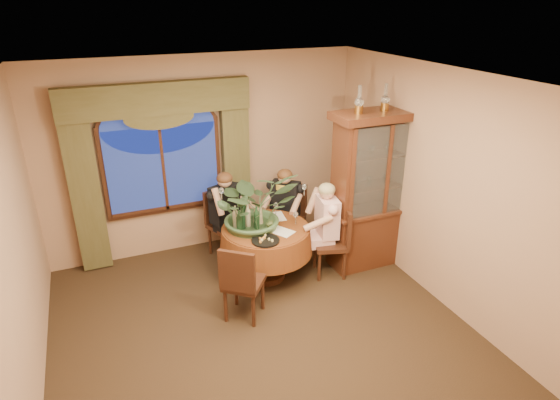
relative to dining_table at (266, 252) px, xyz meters
name	(u,v)px	position (x,y,z in m)	size (l,w,h in m)	color
floor	(269,343)	(-0.45, -1.25, -0.38)	(5.00, 5.00, 0.00)	black
wall_back	(204,155)	(-0.45, 1.25, 1.02)	(4.50, 4.50, 0.00)	#A27B61
wall_right	(451,195)	(1.80, -1.25, 1.02)	(5.00, 5.00, 0.00)	#A27B61
ceiling	(266,84)	(-0.45, -1.25, 2.42)	(5.00, 5.00, 0.00)	white
window	(163,169)	(-1.05, 1.18, 0.92)	(1.62, 0.10, 1.32)	navy
arched_transom	(157,113)	(-1.05, 1.18, 1.71)	(1.60, 0.06, 0.44)	navy
drapery_left	(85,189)	(-2.08, 1.13, 0.80)	(0.38, 0.14, 2.32)	#44401F
drapery_right	(236,168)	(-0.02, 1.13, 0.80)	(0.38, 0.14, 2.32)	#44401F
swag_valance	(157,99)	(-1.05, 1.10, 1.90)	(2.45, 0.16, 0.42)	#44401F
dining_table	(266,252)	(0.00, 0.00, 0.00)	(1.22, 1.22, 0.75)	maroon
china_cabinet	(377,190)	(1.54, -0.17, 0.71)	(1.34, 0.53, 2.17)	#3D1C11
oil_lamp_left	(359,100)	(1.17, -0.17, 1.96)	(0.11, 0.11, 0.34)	#A5722D
oil_lamp_center	(386,97)	(1.54, -0.17, 1.96)	(0.11, 0.11, 0.34)	#A5722D
oil_lamp_right	(411,95)	(1.92, -0.17, 1.96)	(0.11, 0.11, 0.34)	#A5722D
chair_right	(330,242)	(0.82, -0.25, 0.10)	(0.42, 0.42, 0.96)	black
chair_back_right	(288,219)	(0.59, 0.62, 0.10)	(0.42, 0.42, 0.96)	black
chair_back	(226,224)	(-0.31, 0.80, 0.10)	(0.42, 0.42, 0.96)	black
chair_front_left	(244,281)	(-0.53, -0.67, 0.10)	(0.42, 0.42, 0.96)	black
person_pink	(327,228)	(0.82, -0.14, 0.27)	(0.46, 0.42, 1.29)	beige
person_back	(226,215)	(-0.32, 0.75, 0.28)	(0.47, 0.43, 1.30)	black
person_scarf	(285,210)	(0.54, 0.61, 0.26)	(0.46, 0.42, 1.27)	black
stoneware_vase	(258,215)	(-0.06, 0.13, 0.50)	(0.13, 0.13, 0.25)	#9C8A67
centerpiece_plant	(254,178)	(-0.11, 0.10, 1.04)	(1.07, 1.19, 0.93)	#3B5A38
olive_bowl	(272,225)	(0.08, -0.01, 0.40)	(0.16, 0.16, 0.05)	#4C5A2E
cheese_platter	(265,241)	(-0.14, -0.35, 0.39)	(0.34, 0.34, 0.02)	black
wine_bottle_0	(244,213)	(-0.23, 0.18, 0.54)	(0.07, 0.07, 0.33)	black
wine_bottle_1	(243,219)	(-0.30, 0.02, 0.54)	(0.07, 0.07, 0.33)	black
wine_bottle_2	(248,217)	(-0.22, 0.06, 0.54)	(0.07, 0.07, 0.33)	tan
wine_bottle_3	(235,218)	(-0.38, 0.08, 0.54)	(0.07, 0.07, 0.33)	tan
wine_bottle_4	(239,223)	(-0.37, -0.07, 0.54)	(0.07, 0.07, 0.33)	black
wine_bottle_5	(257,219)	(-0.14, -0.04, 0.54)	(0.07, 0.07, 0.33)	black
tasting_paper_0	(282,232)	(0.14, -0.20, 0.38)	(0.21, 0.30, 0.00)	white
tasting_paper_1	(276,217)	(0.24, 0.23, 0.38)	(0.21, 0.30, 0.00)	white
wine_glass_person_pink	(296,218)	(0.39, -0.07, 0.46)	(0.07, 0.07, 0.18)	silver
wine_glass_person_back	(245,212)	(-0.16, 0.37, 0.46)	(0.07, 0.07, 0.18)	silver
wine_glass_person_scarf	(276,209)	(0.26, 0.30, 0.46)	(0.07, 0.07, 0.18)	silver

